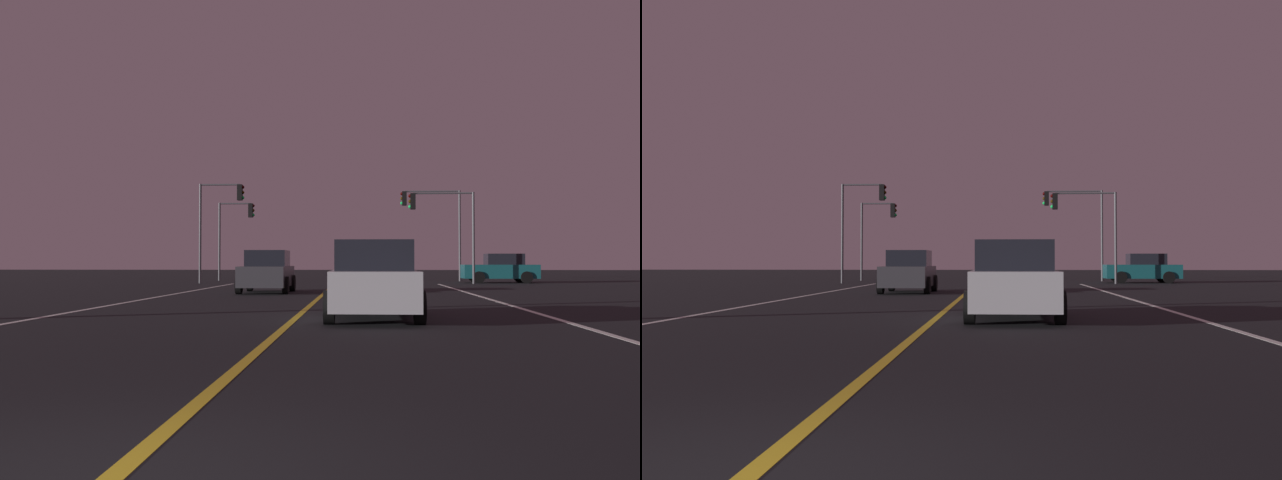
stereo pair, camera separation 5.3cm
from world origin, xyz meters
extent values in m
cube|color=silver|center=(5.70, 14.83, 0.00)|extent=(0.16, 41.65, 0.01)
cube|color=silver|center=(-5.70, 14.83, 0.00)|extent=(0.16, 41.65, 0.01)
cube|color=gold|center=(0.00, 14.83, 0.00)|extent=(0.16, 41.65, 0.01)
cylinder|color=black|center=(8.19, 37.33, 0.34)|extent=(0.68, 0.22, 0.68)
cylinder|color=black|center=(8.19, 39.13, 0.34)|extent=(0.68, 0.22, 0.68)
cylinder|color=black|center=(10.89, 37.33, 0.34)|extent=(0.68, 0.22, 0.68)
cylinder|color=black|center=(10.89, 39.13, 0.34)|extent=(0.68, 0.22, 0.68)
cube|color=#145156|center=(9.54, 38.23, 0.66)|extent=(4.30, 1.80, 0.80)
cube|color=black|center=(9.79, 38.23, 1.38)|extent=(2.10, 1.60, 0.64)
cube|color=red|center=(11.64, 37.63, 0.76)|extent=(0.08, 0.24, 0.16)
cube|color=red|center=(11.64, 38.83, 0.76)|extent=(0.08, 0.24, 0.16)
cylinder|color=black|center=(-1.42, 23.18, 0.34)|extent=(0.22, 0.68, 0.68)
cylinder|color=black|center=(-3.22, 23.18, 0.34)|extent=(0.22, 0.68, 0.68)
cylinder|color=black|center=(-1.42, 25.88, 0.34)|extent=(0.22, 0.68, 0.68)
cylinder|color=black|center=(-3.22, 25.88, 0.34)|extent=(0.22, 0.68, 0.68)
cube|color=#38383D|center=(-2.32, 24.53, 0.66)|extent=(1.80, 4.30, 0.80)
cube|color=black|center=(-2.32, 24.78, 1.38)|extent=(1.60, 2.10, 0.64)
cube|color=red|center=(-1.72, 26.63, 0.76)|extent=(0.24, 0.08, 0.16)
cube|color=red|center=(-2.92, 26.63, 0.76)|extent=(0.24, 0.08, 0.16)
cylinder|color=black|center=(0.81, 13.12, 0.34)|extent=(0.22, 0.68, 0.68)
cylinder|color=black|center=(2.61, 13.12, 0.34)|extent=(0.22, 0.68, 0.68)
cylinder|color=black|center=(0.81, 10.42, 0.34)|extent=(0.22, 0.68, 0.68)
cylinder|color=black|center=(2.61, 10.42, 0.34)|extent=(0.22, 0.68, 0.68)
cube|color=#B7BABF|center=(1.71, 11.77, 0.66)|extent=(1.80, 4.30, 0.80)
cube|color=black|center=(1.71, 11.52, 1.38)|extent=(1.60, 2.10, 0.64)
cube|color=red|center=(1.11, 9.67, 0.76)|extent=(0.24, 0.08, 0.16)
cube|color=red|center=(2.31, 9.67, 0.76)|extent=(0.24, 0.08, 0.16)
cylinder|color=#4C4C51|center=(7.71, 36.15, 2.56)|extent=(0.14, 0.14, 5.12)
cylinder|color=#4C4C51|center=(6.03, 36.15, 5.07)|extent=(3.35, 0.10, 0.10)
cube|color=black|center=(4.36, 36.15, 4.62)|extent=(0.28, 0.36, 0.90)
sphere|color=#3A0605|center=(4.20, 36.15, 4.92)|extent=(0.20, 0.20, 0.20)
sphere|color=#3C2706|center=(4.20, 36.15, 4.62)|extent=(0.20, 0.20, 0.20)
sphere|color=#19E059|center=(4.20, 36.15, 4.32)|extent=(0.20, 0.20, 0.20)
cylinder|color=#4C4C51|center=(-7.71, 36.15, 2.84)|extent=(0.14, 0.14, 5.68)
cylinder|color=#4C4C51|center=(-6.57, 36.15, 5.63)|extent=(2.27, 0.10, 0.10)
cube|color=black|center=(-5.44, 36.15, 5.18)|extent=(0.28, 0.36, 0.90)
sphere|color=#3A0605|center=(-5.28, 36.15, 5.48)|extent=(0.20, 0.20, 0.20)
sphere|color=#3C2706|center=(-5.28, 36.15, 5.18)|extent=(0.20, 0.20, 0.20)
sphere|color=#19E059|center=(-5.28, 36.15, 4.88)|extent=(0.20, 0.20, 0.20)
cylinder|color=#4C4C51|center=(7.71, 41.65, 2.89)|extent=(0.14, 0.14, 5.77)
cylinder|color=#4C4C51|center=(5.96, 41.65, 5.72)|extent=(3.49, 0.10, 0.10)
cube|color=black|center=(4.22, 41.65, 5.27)|extent=(0.28, 0.36, 0.90)
sphere|color=#3A0605|center=(4.06, 41.65, 5.57)|extent=(0.20, 0.20, 0.20)
sphere|color=#3C2706|center=(4.06, 41.65, 5.27)|extent=(0.20, 0.20, 0.20)
sphere|color=#19E059|center=(4.06, 41.65, 4.97)|extent=(0.20, 0.20, 0.20)
cylinder|color=#4C4C51|center=(-7.71, 41.65, 2.52)|extent=(0.14, 0.14, 5.05)
cylinder|color=#4C4C51|center=(-6.69, 41.65, 5.00)|extent=(2.03, 0.10, 0.10)
cube|color=black|center=(-5.68, 41.65, 4.55)|extent=(0.28, 0.36, 0.90)
sphere|color=#3A0605|center=(-5.52, 41.65, 4.85)|extent=(0.20, 0.20, 0.20)
sphere|color=#3C2706|center=(-5.52, 41.65, 4.55)|extent=(0.20, 0.20, 0.20)
sphere|color=#19E059|center=(-5.52, 41.65, 4.25)|extent=(0.20, 0.20, 0.20)
camera|label=1|loc=(1.45, -3.75, 1.26)|focal=39.83mm
camera|label=2|loc=(1.50, -3.75, 1.26)|focal=39.83mm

